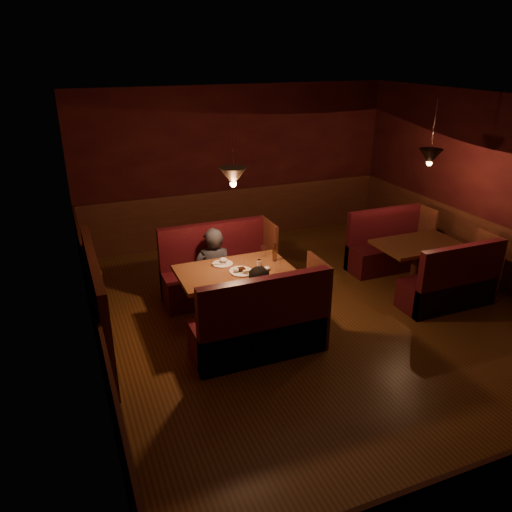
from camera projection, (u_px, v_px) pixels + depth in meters
name	position (u px, v px, depth m)	size (l,w,h in m)	color
room	(309.00, 252.00, 6.45)	(6.02, 7.02, 2.92)	#4D2C12
main_table	(236.00, 282.00, 6.63)	(1.50, 0.91, 1.05)	#522F18
main_bench_far	(218.00, 275.00, 7.46)	(1.65, 0.59, 1.12)	black
main_bench_near	(262.00, 330.00, 6.01)	(1.65, 0.59, 1.12)	black
second_table	(417.00, 254.00, 7.73)	(1.28, 0.82, 0.72)	#522F18
second_bench_far	(387.00, 249.00, 8.48)	(1.42, 0.53, 1.01)	black
second_bench_near	(451.00, 287.00, 7.17)	(1.42, 0.53, 1.01)	black
diner_a	(213.00, 255.00, 7.12)	(0.55, 0.36, 1.52)	#292A31
diner_b	(262.00, 294.00, 6.15)	(0.68, 0.53, 1.39)	black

